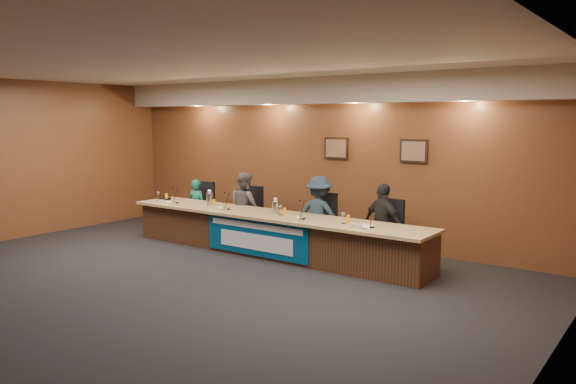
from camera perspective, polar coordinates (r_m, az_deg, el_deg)
name	(u,v)px	position (r m, az deg, el deg)	size (l,w,h in m)	color
floor	(169,286)	(8.45, -11.97, -9.34)	(10.00, 10.00, 0.00)	black
ceiling	(163,62)	(8.13, -12.59, 12.79)	(10.00, 8.00, 0.04)	silver
wall_back	(320,160)	(11.19, 3.25, 3.25)	(10.00, 0.04, 3.20)	brown
wall_right	(545,211)	(5.53, 24.66, -1.77)	(0.04, 8.00, 3.20)	brown
soffit	(313,91)	(10.96, 2.58, 10.23)	(10.00, 0.50, 0.50)	beige
dais_body	(271,235)	(10.07, -1.78, -4.40)	(6.00, 0.80, 0.70)	#432616
dais_top	(269,215)	(9.96, -1.97, -2.34)	(6.10, 0.95, 0.05)	tan
banner	(256,237)	(9.74, -3.29, -4.63)	(2.20, 0.02, 0.65)	navy
banner_text_upper	(255,226)	(9.69, -3.35, -3.49)	(2.00, 0.01, 0.10)	silver
banner_text_lower	(255,242)	(9.75, -3.33, -5.10)	(1.60, 0.01, 0.28)	silver
wall_photo_left	(336,148)	(10.93, 4.94, 4.45)	(0.52, 0.04, 0.42)	black
wall_photo_right	(414,151)	(10.19, 12.66, 4.08)	(0.52, 0.04, 0.42)	black
panelist_a	(197,206)	(12.02, -9.23, -1.46)	(0.42, 0.28, 1.15)	#125D51
panelist_b	(245,207)	(11.10, -4.38, -1.52)	(0.67, 0.52, 1.38)	#545358
panelist_c	(319,215)	(10.06, 3.18, -2.37)	(0.91, 0.52, 1.41)	#1A2A3D
panelist_d	(383,224)	(9.45, 9.63, -3.24)	(0.80, 0.33, 1.36)	black
office_chair_a	(200,210)	(12.10, -8.89, -1.84)	(0.48, 0.48, 0.08)	black
office_chair_b	(249,217)	(11.21, -4.03, -2.52)	(0.48, 0.48, 0.08)	black
office_chair_c	(322,227)	(10.19, 3.48, -3.53)	(0.48, 0.48, 0.08)	black
office_chair_d	(385,235)	(9.58, 9.87, -4.33)	(0.48, 0.48, 0.08)	black
nameplate_a	(163,201)	(11.41, -12.57, -0.90)	(0.24, 0.06, 0.09)	white
microphone_a	(177,203)	(11.35, -11.20, -1.08)	(0.07, 0.07, 0.02)	black
juice_glass_a	(166,197)	(11.74, -12.25, -0.51)	(0.06, 0.06, 0.15)	#FFA017
water_glass_a	(158,196)	(11.82, -13.05, -0.41)	(0.08, 0.08, 0.18)	silver
nameplate_b	(215,207)	(10.50, -7.46, -1.50)	(0.24, 0.06, 0.09)	white
microphone_b	(228,209)	(10.43, -6.08, -1.74)	(0.07, 0.07, 0.02)	black
juice_glass_b	(214,203)	(10.75, -7.54, -1.13)	(0.06, 0.06, 0.15)	#FFA017
water_glass_b	(209,201)	(10.87, -8.04, -0.96)	(0.08, 0.08, 0.18)	silver
nameplate_c	(291,217)	(9.33, 0.31, -2.56)	(0.24, 0.06, 0.09)	white
microphone_c	(303,219)	(9.38, 1.58, -2.73)	(0.07, 0.07, 0.02)	black
juice_glass_c	(284,212)	(9.65, -0.37, -2.05)	(0.06, 0.06, 0.15)	#FFA017
water_glass_c	(280,210)	(9.77, -0.80, -1.84)	(0.08, 0.08, 0.18)	silver
nameplate_d	(356,225)	(8.67, 6.92, -3.39)	(0.24, 0.06, 0.09)	white
microphone_d	(372,227)	(8.75, 8.55, -3.56)	(0.07, 0.07, 0.02)	black
juice_glass_d	(348,220)	(8.99, 6.13, -2.80)	(0.06, 0.06, 0.15)	#FFA017
water_glass_d	(343,218)	(9.02, 5.64, -2.66)	(0.08, 0.08, 0.18)	silver
carafe_left	(210,199)	(10.90, -7.95, -0.75)	(0.13, 0.13, 0.25)	silver
carafe_mid	(276,207)	(9.96, -1.24, -1.56)	(0.13, 0.13, 0.22)	silver
speakerphone	(165,199)	(11.80, -12.37, -0.72)	(0.32, 0.32, 0.05)	black
paper_stack	(365,226)	(8.87, 7.85, -3.43)	(0.22, 0.30, 0.01)	white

